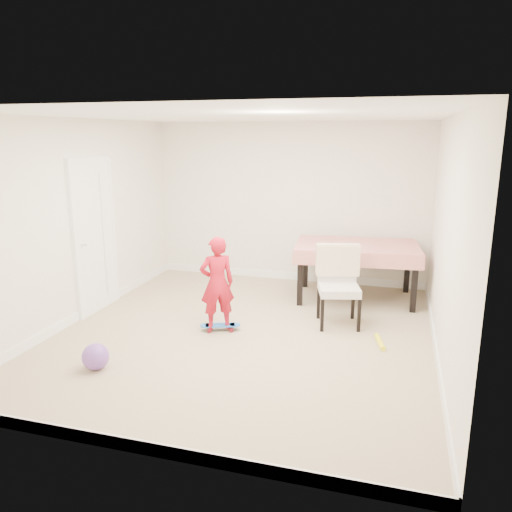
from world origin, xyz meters
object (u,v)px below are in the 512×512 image
(child, at_px, (217,286))
(dining_table, at_px, (356,271))
(dining_chair, at_px, (339,287))
(balloon, at_px, (95,357))
(skateboard, at_px, (220,327))

(child, bearing_deg, dining_table, -163.64)
(dining_chair, bearing_deg, dining_table, 69.38)
(dining_chair, height_order, balloon, dining_chair)
(dining_chair, distance_m, skateboard, 1.59)
(dining_chair, relative_size, child, 0.87)
(child, bearing_deg, skateboard, -172.30)
(skateboard, height_order, balloon, balloon)
(dining_table, xyz_separation_m, child, (-1.53, -1.77, 0.17))
(dining_table, bearing_deg, balloon, -133.03)
(skateboard, distance_m, balloon, 1.63)
(skateboard, bearing_deg, dining_chair, 3.26)
(dining_table, relative_size, balloon, 6.30)
(dining_table, height_order, balloon, dining_table)
(dining_chair, bearing_deg, child, -171.12)
(dining_table, height_order, child, child)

